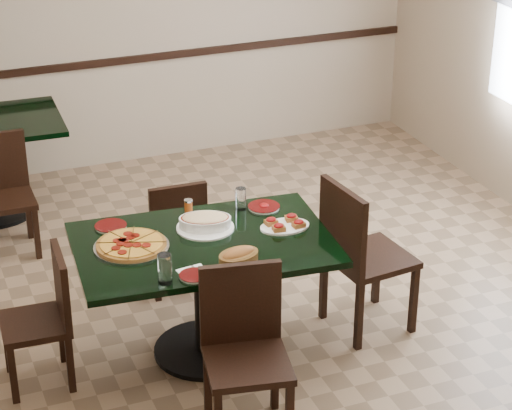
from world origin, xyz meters
name	(u,v)px	position (x,y,z in m)	size (l,w,h in m)	color
floor	(251,316)	(0.00, 0.00, 0.00)	(5.50, 5.50, 0.00)	#80644A
room_shell	(293,48)	(1.02, 1.73, 1.17)	(5.50, 5.50, 5.50)	silver
main_table	(204,269)	(-0.39, -0.27, 0.57)	(1.53, 1.06, 0.75)	black
chair_far	(175,230)	(-0.33, 0.49, 0.44)	(0.39, 0.39, 0.80)	black
chair_near	(244,342)	(-0.42, -0.99, 0.52)	(0.50, 0.50, 0.92)	black
chair_right	(358,249)	(0.55, -0.37, 0.56)	(0.51, 0.51, 0.99)	black
chair_left	(47,313)	(-1.30, -0.21, 0.44)	(0.39, 0.39, 0.80)	black
back_chair_near	(3,188)	(-1.28, 1.52, 0.47)	(0.40, 0.40, 0.85)	black
pepperoni_pizza	(131,245)	(-0.79, -0.19, 0.77)	(0.43, 0.43, 0.04)	silver
lasagna_casserole	(205,222)	(-0.33, -0.13, 0.80)	(0.35, 0.34, 0.09)	white
bread_basket	(239,257)	(-0.30, -0.58, 0.79)	(0.27, 0.22, 0.10)	brown
bruschetta_platter	(285,224)	(0.11, -0.29, 0.77)	(0.30, 0.21, 0.05)	white
side_plate_near	(194,276)	(-0.57, -0.64, 0.76)	(0.16, 0.16, 0.02)	white
side_plate_far_r	(264,207)	(0.09, 0.00, 0.76)	(0.19, 0.19, 0.03)	white
side_plate_far_l	(111,226)	(-0.84, 0.09, 0.76)	(0.19, 0.19, 0.02)	white
napkin_setting	(194,273)	(-0.56, -0.60, 0.75)	(0.17, 0.17, 0.01)	white
water_glass_a	(241,199)	(-0.05, 0.04, 0.82)	(0.06, 0.06, 0.14)	white
water_glass_b	(165,269)	(-0.73, -0.64, 0.83)	(0.08, 0.08, 0.17)	white
pepper_shaker	(188,206)	(-0.36, 0.11, 0.79)	(0.05, 0.05, 0.09)	#B64913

